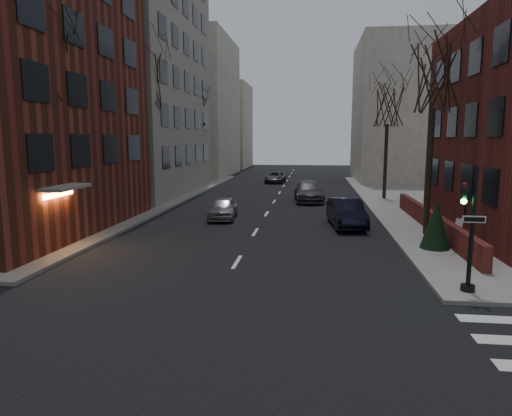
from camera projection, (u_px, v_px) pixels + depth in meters
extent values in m
cube|color=gray|center=(86.00, 35.00, 40.08)|extent=(18.00, 18.00, 28.00)
cube|color=maroon|center=(431.00, 221.00, 24.19)|extent=(0.35, 16.00, 1.00)
cube|color=beige|center=(179.00, 108.00, 61.19)|extent=(14.00, 16.00, 18.00)
cube|color=beige|center=(418.00, 112.00, 52.78)|extent=(14.00, 14.00, 16.00)
cube|color=beige|center=(219.00, 126.00, 77.92)|extent=(10.00, 12.00, 14.00)
cylinder|color=black|center=(472.00, 230.00, 14.31)|extent=(0.14, 0.14, 4.00)
cylinder|color=black|center=(468.00, 288.00, 14.60)|extent=(0.44, 0.44, 0.20)
imported|color=black|center=(465.00, 203.00, 14.21)|extent=(0.16, 0.20, 1.00)
sphere|color=#19FF4C|center=(464.00, 201.00, 14.16)|extent=(0.18, 0.18, 0.18)
cube|color=white|center=(474.00, 219.00, 14.14)|extent=(0.70, 0.03, 0.22)
cylinder|color=#2D231C|center=(56.00, 171.00, 21.06)|extent=(0.28, 0.28, 6.65)
cylinder|color=#2D231C|center=(148.00, 157.00, 32.80)|extent=(0.28, 0.28, 7.00)
cylinder|color=#2D231C|center=(197.00, 155.00, 46.59)|extent=(0.28, 0.28, 6.30)
cylinder|color=#2D231C|center=(429.00, 172.00, 22.87)|extent=(0.28, 0.28, 6.30)
cylinder|color=#2D231C|center=(385.00, 162.00, 36.62)|extent=(0.28, 0.28, 5.95)
cylinder|color=black|center=(135.00, 167.00, 28.88)|extent=(0.12, 0.12, 6.00)
sphere|color=#FFA54C|center=(133.00, 118.00, 28.41)|extent=(0.36, 0.36, 0.36)
cylinder|color=black|center=(207.00, 156.00, 48.50)|extent=(0.12, 0.12, 6.00)
sphere|color=#FFA54C|center=(207.00, 126.00, 48.03)|extent=(0.36, 0.36, 0.36)
imported|color=black|center=(346.00, 213.00, 25.85)|extent=(2.18, 4.96, 1.58)
imported|color=gray|center=(223.00, 208.00, 28.40)|extent=(1.93, 4.13, 1.37)
imported|color=#3A3A3E|center=(309.00, 192.00, 36.24)|extent=(2.63, 5.55, 1.56)
imported|color=#424247|center=(276.00, 177.00, 51.36)|extent=(2.34, 4.51, 1.21)
cube|color=white|center=(462.00, 227.00, 22.67)|extent=(0.56, 0.65, 0.88)
cone|color=#163319|center=(436.00, 224.00, 20.10)|extent=(1.55, 1.55, 2.15)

